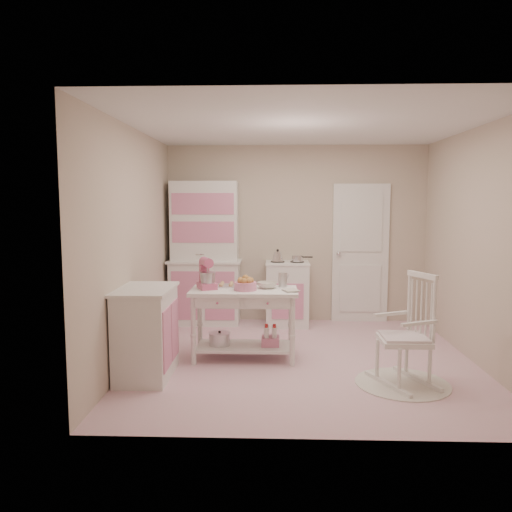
{
  "coord_description": "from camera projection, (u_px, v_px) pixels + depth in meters",
  "views": [
    {
      "loc": [
        -0.34,
        -5.5,
        1.8
      ],
      "look_at": [
        -0.55,
        0.53,
        1.12
      ],
      "focal_mm": 35.0,
      "sensor_mm": 36.0,
      "label": 1
    }
  ],
  "objects": [
    {
      "name": "room_shell",
      "position": [
        304.0,
        214.0,
        5.47
      ],
      "size": [
        3.84,
        3.84,
        2.62
      ],
      "color": "pink",
      "rests_on": "ground"
    },
    {
      "name": "door",
      "position": [
        360.0,
        253.0,
        7.37
      ],
      "size": [
        0.82,
        0.05,
        2.04
      ],
      "primitive_type": "cube",
      "color": "white",
      "rests_on": "ground"
    },
    {
      "name": "hutch",
      "position": [
        205.0,
        253.0,
        7.23
      ],
      "size": [
        1.06,
        0.5,
        2.08
      ],
      "primitive_type": "cube",
      "color": "white",
      "rests_on": "ground"
    },
    {
      "name": "stove",
      "position": [
        287.0,
        293.0,
        7.21
      ],
      "size": [
        0.62,
        0.57,
        0.92
      ],
      "primitive_type": "cube",
      "color": "white",
      "rests_on": "ground"
    },
    {
      "name": "base_cabinet",
      "position": [
        146.0,
        333.0,
        5.07
      ],
      "size": [
        0.54,
        0.84,
        0.92
      ],
      "primitive_type": "cube",
      "color": "white",
      "rests_on": "ground"
    },
    {
      "name": "lace_rug",
      "position": [
        402.0,
        384.0,
        4.9
      ],
      "size": [
        0.92,
        0.92,
        0.01
      ],
      "primitive_type": "cylinder",
      "color": "white",
      "rests_on": "ground"
    },
    {
      "name": "rocking_chair",
      "position": [
        404.0,
        329.0,
        4.84
      ],
      "size": [
        0.73,
        0.85,
        1.1
      ],
      "primitive_type": "cube",
      "rotation": [
        0.0,
        0.0,
        0.42
      ],
      "color": "white",
      "rests_on": "ground"
    },
    {
      "name": "work_table",
      "position": [
        244.0,
        324.0,
        5.66
      ],
      "size": [
        1.2,
        0.6,
        0.8
      ],
      "primitive_type": "cube",
      "color": "white",
      "rests_on": "ground"
    },
    {
      "name": "stand_mixer",
      "position": [
        207.0,
        274.0,
        5.63
      ],
      "size": [
        0.3,
        0.34,
        0.34
      ],
      "primitive_type": "cube",
      "rotation": [
        0.0,
        0.0,
        0.42
      ],
      "color": "#CC5680",
      "rests_on": "work_table"
    },
    {
      "name": "cookie_tray",
      "position": [
        232.0,
        286.0,
        5.8
      ],
      "size": [
        0.34,
        0.24,
        0.02
      ],
      "primitive_type": "cube",
      "color": "silver",
      "rests_on": "work_table"
    },
    {
      "name": "bread_basket",
      "position": [
        245.0,
        286.0,
        5.56
      ],
      "size": [
        0.25,
        0.25,
        0.09
      ],
      "primitive_type": "cylinder",
      "color": "pink",
      "rests_on": "work_table"
    },
    {
      "name": "mixing_bowl",
      "position": [
        267.0,
        285.0,
        5.68
      ],
      "size": [
        0.22,
        0.22,
        0.07
      ],
      "primitive_type": "imported",
      "color": "silver",
      "rests_on": "work_table"
    },
    {
      "name": "metal_pitcher",
      "position": [
        283.0,
        280.0,
        5.75
      ],
      "size": [
        0.1,
        0.1,
        0.17
      ],
      "primitive_type": "cylinder",
      "color": "silver",
      "rests_on": "work_table"
    },
    {
      "name": "recipe_book",
      "position": [
        284.0,
        291.0,
        5.48
      ],
      "size": [
        0.21,
        0.24,
        0.02
      ],
      "primitive_type": "imported",
      "rotation": [
        0.0,
        0.0,
        0.33
      ],
      "color": "silver",
      "rests_on": "work_table"
    }
  ]
}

